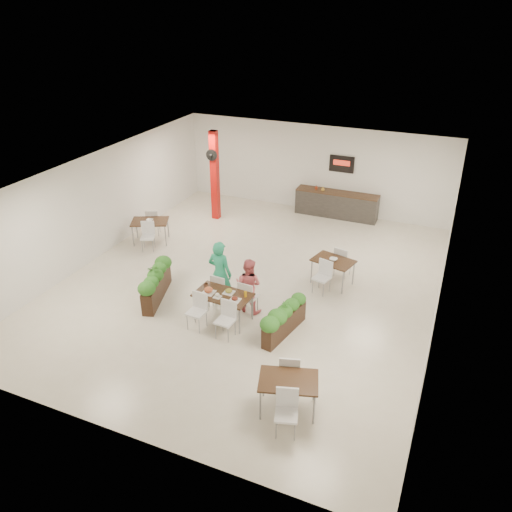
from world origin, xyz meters
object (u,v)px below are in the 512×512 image
Objects in this scene: service_counter at (337,204)px; diner_woman at (248,285)px; red_column at (215,175)px; planter_left at (156,281)px; side_table_a at (150,224)px; side_table_c at (288,385)px; diner_man at (220,273)px; main_table at (223,298)px; side_table_b at (333,264)px; planter_right at (285,317)px.

service_counter is 6.95m from diner_woman.
red_column is 5.71m from planter_left.
red_column reaches higher than side_table_a.
service_counter reaches higher than side_table_c.
diner_man is 4.52m from side_table_a.
red_column reaches higher than planter_left.
red_column is 6.60m from main_table.
main_table is 2.11m from planter_left.
side_table_b is at bearing 53.86° from main_table.
diner_man reaches higher than planter_left.
service_counter is (4.00, 1.86, -1.15)m from red_column.
side_table_b is 1.00× the size of side_table_c.
main_table is at bearing -96.63° from service_counter.
side_table_a is 8.59m from side_table_c.
red_column reaches higher than main_table.
planter_left is at bearing 17.96° from diner_man.
diner_woman is at bearing 57.92° from main_table.
service_counter is at bearing 68.02° from planter_left.
service_counter reaches higher than side_table_a.
service_counter is 1.79× the size of side_table_b.
planter_right is 1.01× the size of side_table_c.
planter_left is (-1.70, -0.43, -0.40)m from diner_man.
main_table is at bearing -61.43° from red_column.
diner_woman reaches higher than main_table.
diner_man is 1.08× the size of side_table_b.
side_table_b is at bearing -134.84° from diner_man.
diner_man is at bearing 14.17° from planter_left.
planter_right is at bearing -52.66° from side_table_a.
diner_man is at bearing -61.73° from red_column.
side_table_a is at bearing -111.97° from red_column.
diner_woman is at bearing -93.89° from service_counter.
side_table_c is at bearing -80.48° from service_counter.
red_column is at bearing -51.38° from diner_woman.
service_counter is 1.82× the size of side_table_a.
side_table_b is (6.22, -0.30, -0.00)m from side_table_a.
service_counter is 7.57m from planter_right.
red_column is 1.73× the size of planter_left.
red_column is 1.76× the size of diner_man.
main_table is 3.46m from side_table_b.
service_counter is 4.93m from side_table_b.
main_table reaches higher than planter_right.
diner_woman is (3.53, -5.07, -0.91)m from red_column.
side_table_c is (4.62, -2.49, 0.11)m from planter_left.
service_counter is 6.77m from side_table_a.
side_table_b is (4.13, 2.57, 0.11)m from planter_left.
side_table_a and side_table_c have the same top height.
planter_left is 3.55m from side_table_a.
planter_left is 1.13× the size of side_table_a.
service_counter reaches higher than planter_left.
planter_left is 4.87m from side_table_b.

